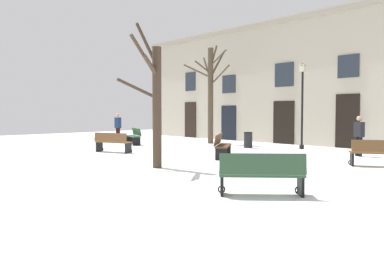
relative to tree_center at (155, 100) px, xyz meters
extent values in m
plane|color=white|center=(-1.89, 1.70, -2.16)|extent=(37.73, 37.73, 0.00)
cube|color=#BCB29E|center=(-1.89, 11.01, 1.41)|extent=(23.58, 0.40, 7.14)
cube|color=#A09786|center=(-1.89, 10.76, 4.73)|extent=(23.58, 0.30, 0.24)
cube|color=black|center=(-9.42, 10.79, -0.91)|extent=(1.10, 0.08, 2.50)
cube|color=#262D38|center=(-9.42, 10.79, 1.79)|extent=(0.99, 0.06, 1.31)
cube|color=black|center=(-5.91, 10.79, -1.05)|extent=(1.18, 0.08, 2.21)
cube|color=#262D38|center=(-5.91, 10.79, 1.42)|extent=(1.07, 0.06, 1.14)
cube|color=black|center=(-1.90, 10.79, -0.95)|extent=(1.32, 0.08, 2.42)
cube|color=#262D38|center=(-1.90, 10.79, 1.72)|extent=(1.18, 0.06, 1.34)
cube|color=black|center=(1.67, 10.79, -0.82)|extent=(1.17, 0.08, 2.68)
cube|color=#262D38|center=(1.67, 10.79, 1.89)|extent=(1.05, 0.06, 1.12)
cylinder|color=#423326|center=(0.03, 0.06, -0.23)|extent=(0.29, 0.29, 3.85)
cylinder|color=#423326|center=(0.12, -0.50, 1.32)|extent=(0.30, 1.21, 1.21)
cylinder|color=#423326|center=(0.26, -0.36, 1.05)|extent=(0.58, 0.93, 0.56)
cylinder|color=#423326|center=(-0.42, 0.01, 1.82)|extent=(1.01, 0.21, 1.52)
cylinder|color=#423326|center=(-0.51, -0.33, 0.38)|extent=(1.17, 0.87, 0.71)
cylinder|color=#4C3D2D|center=(-4.98, 8.05, 0.55)|extent=(0.31, 0.31, 5.42)
cylinder|color=#4C3D2D|center=(-4.45, 8.10, 2.66)|extent=(1.11, 0.20, 0.85)
cylinder|color=#4C3D2D|center=(-4.90, 8.52, 2.36)|extent=(0.30, 1.06, 1.57)
cylinder|color=#4C3D2D|center=(-5.20, 7.65, 2.16)|extent=(0.56, 0.89, 0.74)
cylinder|color=#4C3D2D|center=(-5.15, 8.49, 2.86)|extent=(0.49, 1.02, 1.38)
cylinder|color=#4C3D2D|center=(-4.24, 7.97, 1.66)|extent=(1.55, 0.25, 1.06)
cylinder|color=#4C3D2D|center=(-5.48, 8.30, 2.14)|extent=(1.13, 0.63, 1.49)
cylinder|color=#4C3D2D|center=(-5.56, 7.56, 1.97)|extent=(1.26, 1.08, 0.80)
cylinder|color=black|center=(0.29, 8.84, -0.30)|extent=(0.10, 0.10, 3.72)
cylinder|color=black|center=(0.29, 8.84, -2.06)|extent=(0.22, 0.22, 0.20)
cube|color=beige|center=(0.29, 8.84, 1.74)|extent=(0.24, 0.24, 0.36)
cone|color=black|center=(0.29, 8.84, 1.92)|extent=(0.30, 0.30, 0.14)
cylinder|color=black|center=(-1.92, 7.50, -1.78)|extent=(0.42, 0.42, 0.75)
torus|color=black|center=(-1.92, 7.50, -1.39)|extent=(0.45, 0.45, 0.04)
cube|color=brown|center=(4.93, 5.38, -1.70)|extent=(1.73, 1.32, 0.05)
cube|color=brown|center=(5.04, 5.19, -1.47)|extent=(1.55, 1.03, 0.39)
cube|color=black|center=(4.24, 4.95, -1.93)|extent=(0.27, 0.39, 0.45)
torus|color=black|center=(4.14, 5.10, -2.08)|extent=(0.16, 0.12, 0.17)
cube|color=#2D4C33|center=(4.63, -0.84, -1.72)|extent=(1.64, 1.56, 0.05)
cube|color=#2D4C33|center=(4.78, -0.99, -1.46)|extent=(1.38, 1.28, 0.44)
cube|color=black|center=(5.25, -0.27, -1.94)|extent=(0.33, 0.35, 0.44)
torus|color=black|center=(5.13, -0.13, -2.08)|extent=(0.15, 0.14, 0.17)
cube|color=black|center=(4.02, -1.40, -1.94)|extent=(0.33, 0.35, 0.44)
torus|color=black|center=(3.89, -1.26, -2.08)|extent=(0.15, 0.14, 0.17)
cube|color=#2D4C33|center=(-7.50, 4.47, -1.69)|extent=(1.68, 0.99, 0.05)
cube|color=#2D4C33|center=(-7.43, 4.66, -1.46)|extent=(1.56, 0.69, 0.39)
cube|color=black|center=(-8.21, 4.73, -1.93)|extent=(0.20, 0.40, 0.47)
torus|color=black|center=(-8.27, 4.57, -2.08)|extent=(0.17, 0.09, 0.17)
cube|color=black|center=(-6.80, 4.21, -1.93)|extent=(0.20, 0.40, 0.47)
torus|color=black|center=(-6.86, 4.04, -2.08)|extent=(0.17, 0.09, 0.17)
cube|color=brown|center=(-4.86, 1.54, -1.70)|extent=(1.77, 1.02, 0.05)
cube|color=brown|center=(-4.79, 1.34, -1.47)|extent=(1.65, 0.67, 0.38)
cube|color=black|center=(-4.11, 1.81, -1.93)|extent=(0.20, 0.42, 0.46)
torus|color=black|center=(-4.17, 1.98, -2.08)|extent=(0.17, 0.09, 0.17)
cube|color=black|center=(-5.61, 1.27, -1.93)|extent=(0.20, 0.42, 0.46)
torus|color=black|center=(-5.68, 1.45, -2.08)|extent=(0.17, 0.09, 0.17)
cube|color=#51331E|center=(-0.18, 3.57, -1.69)|extent=(1.41, 1.79, 0.05)
cube|color=#51331E|center=(-0.35, 3.45, -1.44)|extent=(1.14, 1.60, 0.42)
cube|color=black|center=(0.30, 2.85, -1.92)|extent=(0.37, 0.28, 0.47)
torus|color=black|center=(0.45, 2.95, -2.08)|extent=(0.12, 0.16, 0.17)
cube|color=black|center=(-0.66, 4.29, -1.92)|extent=(0.37, 0.28, 0.47)
torus|color=black|center=(-0.52, 4.38, -2.08)|extent=(0.12, 0.16, 0.17)
cylinder|color=#350F0F|center=(-9.56, 4.92, -1.74)|extent=(0.14, 0.14, 0.83)
cylinder|color=#350F0F|center=(-9.74, 4.90, -1.74)|extent=(0.14, 0.14, 0.83)
cube|color=navy|center=(-9.65, 4.91, -1.01)|extent=(0.40, 0.25, 0.64)
sphere|color=tan|center=(-9.65, 4.91, -0.55)|extent=(0.23, 0.23, 0.23)
cylinder|color=black|center=(3.29, 7.84, -1.77)|extent=(0.14, 0.14, 0.78)
cylinder|color=black|center=(3.45, 7.76, -1.77)|extent=(0.14, 0.14, 0.78)
cube|color=black|center=(3.37, 7.80, -1.07)|extent=(0.44, 0.36, 0.60)
sphere|color=tan|center=(3.37, 7.80, -0.63)|extent=(0.22, 0.22, 0.22)
camera|label=1|loc=(9.12, -7.33, -0.39)|focal=34.21mm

